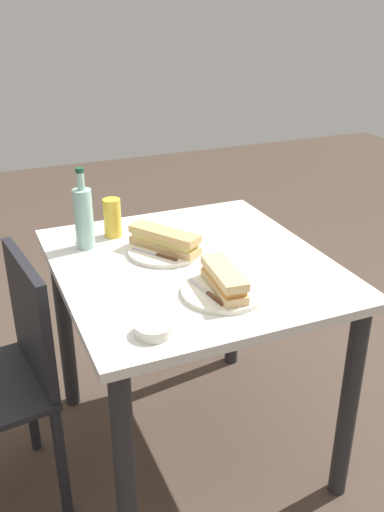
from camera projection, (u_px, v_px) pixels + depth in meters
name	position (u px, v px, depth m)	size (l,w,h in m)	color
ground_plane	(192.00, 441.00, 2.19)	(8.00, 8.00, 0.00)	#47382D
dining_table	(192.00, 297.00, 1.92)	(0.95, 0.87, 0.77)	silver
chair_far	(5.00, 373.00, 1.76)	(0.45, 0.45, 0.87)	black
plate_near	(165.00, 251.00, 1.92)	(0.25, 0.25, 0.01)	silver
baguette_sandwich_near	(164.00, 240.00, 1.90)	(0.25, 0.20, 0.07)	tan
knife_near	(157.00, 255.00, 1.86)	(0.15, 0.11, 0.01)	silver
plate_far	(224.00, 292.00, 1.66)	(0.25, 0.25, 0.01)	silver
baguette_sandwich_far	(224.00, 279.00, 1.64)	(0.22, 0.09, 0.07)	#DBB77A
knife_far	(208.00, 293.00, 1.63)	(0.18, 0.03, 0.01)	silver
water_bottle	(84.00, 217.00, 1.91)	(0.06, 0.06, 0.28)	#99C6B7
beer_glass	(112.00, 218.00, 2.02)	(0.06, 0.06, 0.14)	gold
olive_bowl	(154.00, 329.00, 1.46)	(0.10, 0.10, 0.03)	silver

